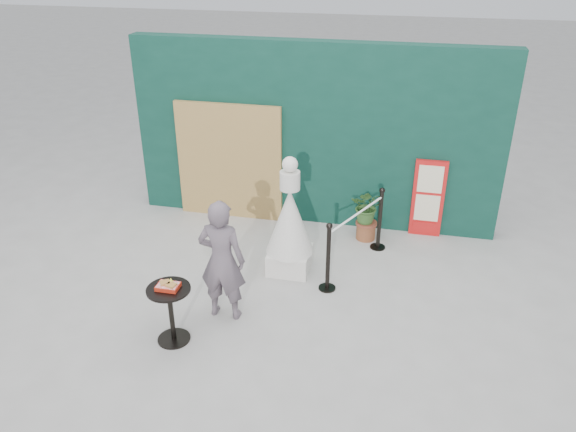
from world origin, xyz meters
The scene contains 10 objects.
ground centered at (0.00, 0.00, 0.00)m, with size 60.00×60.00×0.00m, color #ADAAA5.
back_wall centered at (0.00, 3.15, 1.50)m, with size 6.00×0.30×3.00m, color #0A3026.
bamboo_fence centered at (-1.40, 2.94, 1.00)m, with size 1.80×0.08×2.00m, color tan.
woman centered at (-0.61, 0.18, 0.82)m, with size 0.60×0.39×1.64m, color #60525B.
menu_board centered at (1.90, 2.95, 0.65)m, with size 0.50×0.07×1.30m.
statue centered at (-0.02, 1.43, 0.72)m, with size 0.69×0.69×1.77m.
cafe_table centered at (-1.06, -0.44, 0.50)m, with size 0.52×0.52×0.75m.
food_basket centered at (-1.06, -0.44, 0.79)m, with size 0.26×0.19×0.11m.
planter centered at (0.97, 2.61, 0.50)m, with size 0.51×0.44×0.87m.
stanchion_barrier centered at (0.89, 1.70, 0.49)m, with size 0.84×1.54×1.03m.
Camera 1 is at (1.48, -5.44, 4.46)m, focal length 35.00 mm.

